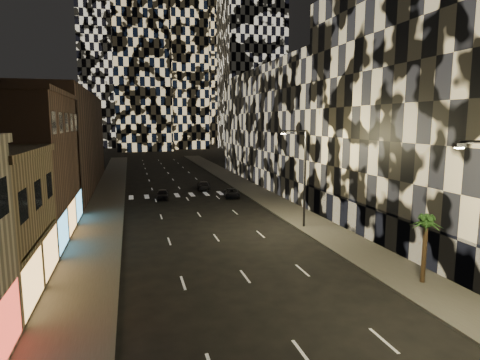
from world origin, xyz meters
TOP-DOWN VIEW (x-y plane):
  - sidewalk_left at (-10.00, 50.00)m, footprint 4.00×120.00m
  - sidewalk_right at (10.00, 50.00)m, footprint 4.00×120.00m
  - curb_left at (-7.90, 50.00)m, footprint 0.20×120.00m
  - curb_right at (7.90, 50.00)m, footprint 0.20×120.00m
  - retail_brown at (-17.00, 33.50)m, footprint 10.00×15.00m
  - retail_filler_left at (-17.00, 60.00)m, footprint 10.00×40.00m
  - midrise_right at (20.00, 24.50)m, footprint 16.00×25.00m
  - midrise_base at (12.30, 24.50)m, footprint 0.60×25.00m
  - midrise_filler_right at (20.00, 57.00)m, footprint 16.00×40.00m
  - tower_right_mid at (35.00, 135.00)m, footprint 20.00×20.00m
  - tower_center_low at (-2.00, 140.00)m, footprint 18.00×18.00m
  - streetlight_far at (8.35, 30.00)m, footprint 2.55×0.25m
  - car_dark_midlane at (-3.08, 47.83)m, footprint 1.73×3.76m
  - car_dark_oncoming at (3.27, 53.42)m, footprint 2.37×4.58m
  - car_dark_rightlane at (5.80, 46.53)m, footprint 2.36×4.21m
  - palm_tree at (10.17, 15.96)m, footprint 2.11×2.16m

SIDE VIEW (x-z plane):
  - sidewalk_left at x=-10.00m, z-range 0.00..0.15m
  - sidewalk_right at x=10.00m, z-range 0.00..0.15m
  - curb_left at x=-7.90m, z-range 0.00..0.15m
  - curb_right at x=7.90m, z-range 0.00..0.15m
  - car_dark_rightlane at x=5.80m, z-range 0.00..1.11m
  - car_dark_midlane at x=-3.08m, z-range 0.00..1.25m
  - car_dark_oncoming at x=3.27m, z-range 0.00..1.27m
  - midrise_base at x=12.30m, z-range 0.00..3.00m
  - palm_tree at x=10.17m, z-range 1.52..5.75m
  - streetlight_far at x=8.35m, z-range 0.85..9.85m
  - retail_brown at x=-17.00m, z-range 0.00..12.00m
  - retail_filler_left at x=-17.00m, z-range 0.00..14.00m
  - midrise_filler_right at x=20.00m, z-range 0.00..18.00m
  - midrise_right at x=20.00m, z-range 0.00..22.00m
  - tower_center_low at x=-2.00m, z-range 0.00..95.00m
  - tower_right_mid at x=35.00m, z-range 0.00..100.00m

